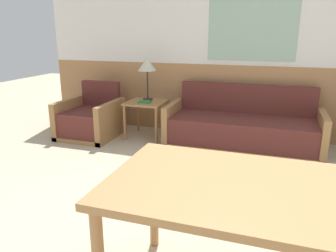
# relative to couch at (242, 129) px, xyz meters

# --- Properties ---
(ground_plane) EXTENTS (16.00, 16.00, 0.00)m
(ground_plane) POSITION_rel_couch_xyz_m (0.49, -2.14, -0.24)
(ground_plane) COLOR beige
(wall_back) EXTENTS (7.20, 0.09, 2.70)m
(wall_back) POSITION_rel_couch_xyz_m (0.46, 0.49, 1.13)
(wall_back) COLOR #AD7A4C
(wall_back) RESTS_ON ground_plane
(couch) EXTENTS (1.98, 0.78, 0.79)m
(couch) POSITION_rel_couch_xyz_m (0.00, 0.00, 0.00)
(couch) COLOR #9E7042
(couch) RESTS_ON ground_plane
(armchair) EXTENTS (0.76, 0.81, 0.76)m
(armchair) POSITION_rel_couch_xyz_m (-2.13, -0.23, -0.01)
(armchair) COLOR #9E7042
(armchair) RESTS_ON ground_plane
(side_table) EXTENTS (0.53, 0.53, 0.52)m
(side_table) POSITION_rel_couch_xyz_m (-1.35, -0.01, 0.20)
(side_table) COLOR #9E7042
(side_table) RESTS_ON ground_plane
(table_lamp) EXTENTS (0.26, 0.26, 0.61)m
(table_lamp) POSITION_rel_couch_xyz_m (-1.36, 0.08, 0.78)
(table_lamp) COLOR #262628
(table_lamp) RESTS_ON side_table
(book_stack) EXTENTS (0.18, 0.13, 0.03)m
(book_stack) POSITION_rel_couch_xyz_m (-1.34, -0.11, 0.29)
(book_stack) COLOR #2D7F3D
(book_stack) RESTS_ON side_table
(dining_table) EXTENTS (1.77, 0.86, 0.74)m
(dining_table) POSITION_rel_couch_xyz_m (0.47, -2.69, 0.43)
(dining_table) COLOR #B27F4C
(dining_table) RESTS_ON ground_plane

